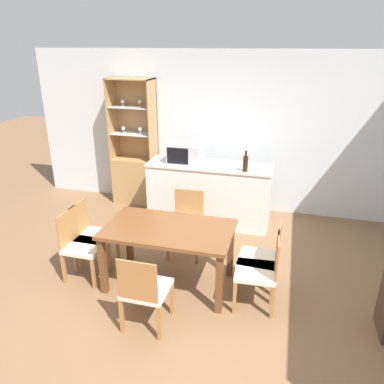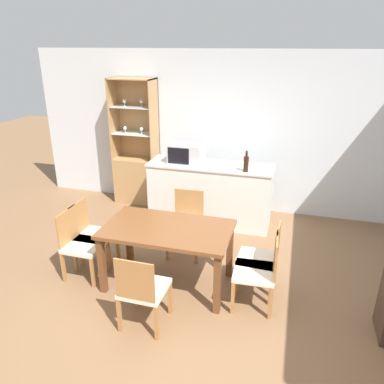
{
  "view_description": "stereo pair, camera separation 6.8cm",
  "coord_description": "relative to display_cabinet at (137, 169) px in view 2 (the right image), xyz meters",
  "views": [
    {
      "loc": [
        0.93,
        -3.28,
        2.64
      ],
      "look_at": [
        -0.23,
        1.07,
        0.83
      ],
      "focal_mm": 35.0,
      "sensor_mm": 36.0,
      "label": 1
    },
    {
      "loc": [
        0.99,
        -3.26,
        2.64
      ],
      "look_at": [
        -0.23,
        1.07,
        0.83
      ],
      "focal_mm": 35.0,
      "sensor_mm": 36.0,
      "label": 2
    }
  ],
  "objects": [
    {
      "name": "ground_plane",
      "position": [
        1.6,
        -2.41,
        -0.59
      ],
      "size": [
        18.0,
        18.0,
        0.0
      ],
      "primitive_type": "plane",
      "color": "brown"
    },
    {
      "name": "wall_back",
      "position": [
        1.6,
        0.22,
        0.69
      ],
      "size": [
        6.8,
        0.06,
        2.55
      ],
      "color": "silver",
      "rests_on": "ground_plane"
    },
    {
      "name": "kitchen_counter",
      "position": [
        1.41,
        -0.49,
        -0.11
      ],
      "size": [
        1.87,
        0.58,
        0.95
      ],
      "color": "silver",
      "rests_on": "ground_plane"
    },
    {
      "name": "display_cabinet",
      "position": [
        0.0,
        0.0,
        0.0
      ],
      "size": [
        0.73,
        0.4,
        2.11
      ],
      "color": "tan",
      "rests_on": "ground_plane"
    },
    {
      "name": "dining_table",
      "position": [
        1.33,
        -2.19,
        0.04
      ],
      "size": [
        1.42,
        0.82,
        0.73
      ],
      "color": "brown",
      "rests_on": "ground_plane"
    },
    {
      "name": "dining_chair_side_left_far",
      "position": [
        0.29,
        -2.07,
        -0.16
      ],
      "size": [
        0.43,
        0.43,
        0.84
      ],
      "rotation": [
        0.0,
        0.0,
        -1.57
      ],
      "color": "beige",
      "rests_on": "ground_plane"
    },
    {
      "name": "dining_chair_side_right_near",
      "position": [
        2.36,
        -2.31,
        -0.16
      ],
      "size": [
        0.45,
        0.45,
        0.84
      ],
      "rotation": [
        0.0,
        0.0,
        1.63
      ],
      "color": "beige",
      "rests_on": "ground_plane"
    },
    {
      "name": "dining_chair_side_left_near",
      "position": [
        0.29,
        -2.32,
        -0.16
      ],
      "size": [
        0.43,
        0.43,
        0.84
      ],
      "rotation": [
        0.0,
        0.0,
        -1.58
      ],
      "color": "beige",
      "rests_on": "ground_plane"
    },
    {
      "name": "dining_chair_side_right_far",
      "position": [
        2.36,
        -2.07,
        -0.16
      ],
      "size": [
        0.44,
        0.44,
        0.84
      ],
      "rotation": [
        0.0,
        0.0,
        1.52
      ],
      "color": "beige",
      "rests_on": "ground_plane"
    },
    {
      "name": "dining_chair_head_far",
      "position": [
        1.32,
        -1.45,
        -0.16
      ],
      "size": [
        0.44,
        0.44,
        0.84
      ],
      "rotation": [
        0.0,
        0.0,
        3.18
      ],
      "color": "beige",
      "rests_on": "ground_plane"
    },
    {
      "name": "dining_chair_head_near",
      "position": [
        1.33,
        -2.93,
        -0.16
      ],
      "size": [
        0.43,
        0.43,
        0.84
      ],
      "rotation": [
        0.0,
        0.0,
        -0.01
      ],
      "color": "beige",
      "rests_on": "ground_plane"
    },
    {
      "name": "microwave",
      "position": [
        1.04,
        -0.47,
        0.5
      ],
      "size": [
        0.5,
        0.35,
        0.28
      ],
      "color": "#B7BABF",
      "rests_on": "kitchen_counter"
    },
    {
      "name": "wine_bottle",
      "position": [
        1.97,
        -0.68,
        0.48
      ],
      "size": [
        0.07,
        0.07,
        0.3
      ],
      "color": "black",
      "rests_on": "kitchen_counter"
    }
  ]
}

